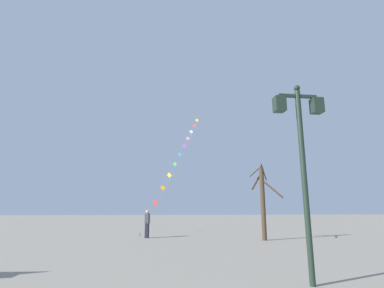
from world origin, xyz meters
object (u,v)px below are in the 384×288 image
(kite_flyer, at_px, (147,223))
(bare_tree, at_px, (263,200))
(kite_train, at_px, (180,154))
(twin_lantern_lamp_post, at_px, (301,141))

(kite_flyer, xyz_separation_m, bare_tree, (6.83, -2.27, 1.40))
(kite_flyer, bearing_deg, kite_train, 0.64)
(twin_lantern_lamp_post, distance_m, bare_tree, 10.68)
(kite_flyer, distance_m, bare_tree, 7.33)
(twin_lantern_lamp_post, bearing_deg, kite_train, 93.21)
(bare_tree, bearing_deg, kite_train, 106.93)
(kite_train, relative_size, bare_tree, 3.99)
(twin_lantern_lamp_post, relative_size, kite_train, 0.28)
(kite_flyer, relative_size, bare_tree, 0.38)
(kite_train, relative_size, kite_flyer, 10.43)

